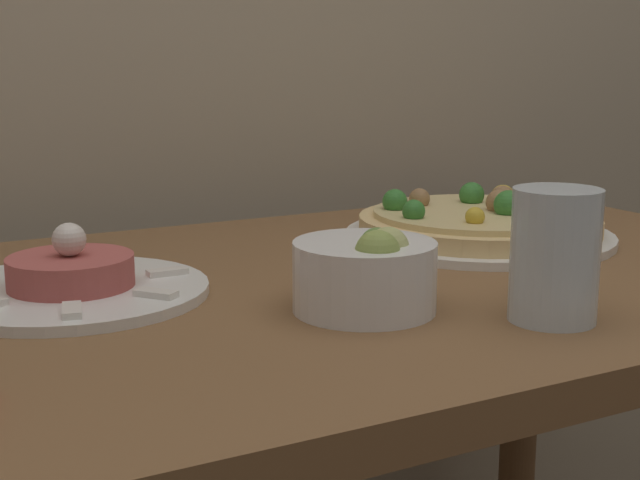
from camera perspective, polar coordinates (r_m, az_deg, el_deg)
name	(u,v)px	position (r m, az deg, el deg)	size (l,w,h in m)	color
dining_table	(319,386)	(0.95, -0.07, -9.30)	(1.18, 0.68, 0.75)	brown
pizza_plate	(478,225)	(1.12, 10.09, 0.97)	(0.33, 0.33, 0.07)	white
tartare_plate	(72,282)	(0.88, -15.61, -2.63)	(0.26, 0.26, 0.07)	white
small_bowl	(366,273)	(0.79, 2.99, -2.14)	(0.13, 0.13, 0.08)	white
drinking_glass	(555,255)	(0.79, 14.79, -0.96)	(0.08, 0.08, 0.12)	silver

